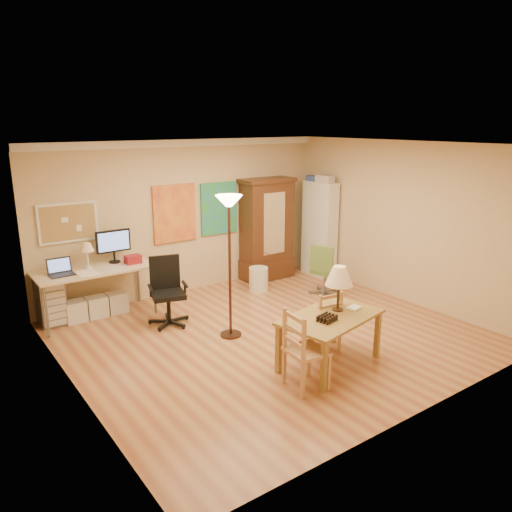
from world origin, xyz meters
TOP-DOWN VIEW (x-y plane):
  - floor at (0.00, 0.00)m, footprint 5.50×5.50m
  - crown_molding at (0.00, 2.46)m, footprint 5.50×0.08m
  - corkboard at (-2.05, 2.47)m, footprint 0.90×0.04m
  - art_panel_left at (-0.25, 2.47)m, footprint 0.80×0.04m
  - art_panel_right at (0.65, 2.47)m, footprint 0.75×0.04m
  - dining_table at (0.13, -1.11)m, footprint 1.46×1.05m
  - ladder_chair_back at (0.29, -0.77)m, footprint 0.43×0.42m
  - ladder_chair_left at (-0.58, -1.38)m, footprint 0.46×0.48m
  - torchiere_lamp at (-0.49, 0.33)m, footprint 0.37×0.37m
  - computer_desk at (-1.79, 2.16)m, footprint 1.77×0.77m
  - office_chair_black at (-1.02, 1.26)m, footprint 0.64×0.64m
  - office_chair_green at (1.82, 0.85)m, footprint 0.57×0.57m
  - drawer_cart at (-2.47, 2.29)m, footprint 0.37×0.44m
  - armoire at (1.58, 2.24)m, footprint 1.07×0.51m
  - bookshelf at (2.55, 1.80)m, footprint 0.28×0.75m
  - wastebin at (1.00, 1.71)m, footprint 0.35×0.35m

SIDE VIEW (x-z plane):
  - floor at x=0.00m, z-range 0.00..0.00m
  - wastebin at x=1.00m, z-range 0.00..0.44m
  - office_chair_green at x=1.82m, z-range -0.22..0.71m
  - office_chair_black at x=-1.02m, z-range -0.24..0.79m
  - drawer_cart at x=-2.47m, z-range 0.00..0.74m
  - ladder_chair_back at x=0.29m, z-range -0.03..0.82m
  - ladder_chair_left at x=-0.58m, z-range -0.03..0.92m
  - computer_desk at x=-1.79m, z-range -0.18..1.16m
  - dining_table at x=0.13m, z-range 0.17..1.41m
  - armoire at x=1.58m, z-range -0.13..1.83m
  - bookshelf at x=2.55m, z-range 0.00..1.87m
  - art_panel_left at x=-0.25m, z-range 0.95..1.95m
  - art_panel_right at x=0.65m, z-range 0.98..1.92m
  - corkboard at x=-2.05m, z-range 1.19..1.81m
  - torchiere_lamp at x=-0.49m, z-range 0.62..2.66m
  - crown_molding at x=0.00m, z-range 2.58..2.70m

